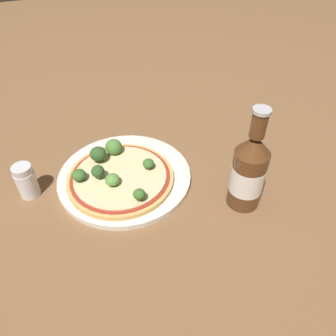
# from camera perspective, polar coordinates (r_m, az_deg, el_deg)

# --- Properties ---
(ground_plane) EXTENTS (3.00, 3.00, 0.00)m
(ground_plane) POSITION_cam_1_polar(r_m,az_deg,el_deg) (0.68, -7.66, -2.71)
(ground_plane) COLOR brown
(plate) EXTENTS (0.27, 0.27, 0.01)m
(plate) POSITION_cam_1_polar(r_m,az_deg,el_deg) (0.69, -7.54, -1.46)
(plate) COLOR silver
(plate) RESTS_ON ground_plane
(pizza) EXTENTS (0.21, 0.21, 0.01)m
(pizza) POSITION_cam_1_polar(r_m,az_deg,el_deg) (0.67, -8.29, -1.60)
(pizza) COLOR tan
(pizza) RESTS_ON plate
(broccoli_floret_0) EXTENTS (0.03, 0.03, 0.02)m
(broccoli_floret_0) POSITION_cam_1_polar(r_m,az_deg,el_deg) (0.64, -9.67, -2.03)
(broccoli_floret_0) COLOR #6B8E51
(broccoli_floret_0) RESTS_ON pizza
(broccoli_floret_1) EXTENTS (0.03, 0.03, 0.03)m
(broccoli_floret_1) POSITION_cam_1_polar(r_m,az_deg,el_deg) (0.65, -12.12, -0.60)
(broccoli_floret_1) COLOR #6B8E51
(broccoli_floret_1) RESTS_ON pizza
(broccoli_floret_2) EXTENTS (0.03, 0.03, 0.03)m
(broccoli_floret_2) POSITION_cam_1_polar(r_m,az_deg,el_deg) (0.69, -12.08, 2.42)
(broccoli_floret_2) COLOR #6B8E51
(broccoli_floret_2) RESTS_ON pizza
(broccoli_floret_3) EXTENTS (0.02, 0.02, 0.03)m
(broccoli_floret_3) POSITION_cam_1_polar(r_m,az_deg,el_deg) (0.60, -5.03, -4.59)
(broccoli_floret_3) COLOR #6B8E51
(broccoli_floret_3) RESTS_ON pizza
(broccoli_floret_4) EXTENTS (0.03, 0.03, 0.02)m
(broccoli_floret_4) POSITION_cam_1_polar(r_m,az_deg,el_deg) (0.66, -15.28, -1.19)
(broccoli_floret_4) COLOR #6B8E51
(broccoli_floret_4) RESTS_ON pizza
(broccoli_floret_5) EXTENTS (0.04, 0.04, 0.03)m
(broccoli_floret_5) POSITION_cam_1_polar(r_m,az_deg,el_deg) (0.71, -9.11, 3.72)
(broccoli_floret_5) COLOR #6B8E51
(broccoli_floret_5) RESTS_ON pizza
(broccoli_floret_6) EXTENTS (0.02, 0.02, 0.02)m
(broccoli_floret_6) POSITION_cam_1_polar(r_m,az_deg,el_deg) (0.66, -3.35, 0.62)
(broccoli_floret_6) COLOR #6B8E51
(broccoli_floret_6) RESTS_ON pizza
(beer_bottle) EXTENTS (0.06, 0.06, 0.21)m
(beer_bottle) POSITION_cam_1_polar(r_m,az_deg,el_deg) (0.60, 13.86, -0.56)
(beer_bottle) COLOR #563319
(beer_bottle) RESTS_ON ground_plane
(pepper_shaker) EXTENTS (0.04, 0.04, 0.07)m
(pepper_shaker) POSITION_cam_1_polar(r_m,az_deg,el_deg) (0.69, -23.47, -2.10)
(pepper_shaker) COLOR silver
(pepper_shaker) RESTS_ON ground_plane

